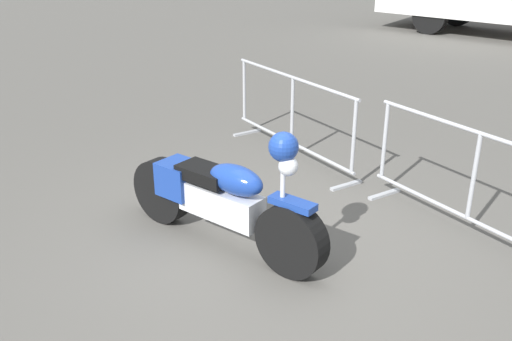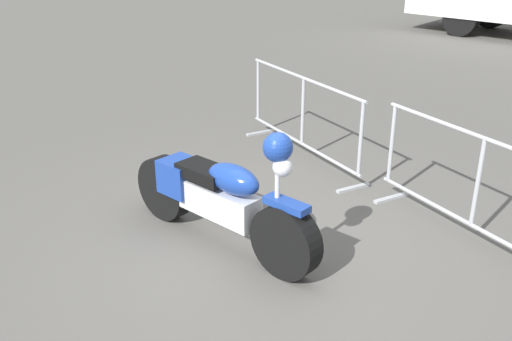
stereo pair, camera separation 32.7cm
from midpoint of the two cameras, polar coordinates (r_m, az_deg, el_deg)
The scene contains 4 objects.
ground_plane at distance 5.27m, azimuth 3.20°, elevation -8.29°, with size 120.00×120.00×0.00m, color #54514C.
motorcycle at distance 5.20m, azimuth -1.89°, elevation -2.68°, with size 2.21×0.73×1.26m.
crowd_barrier_near at distance 7.20m, azimuth 5.99°, elevation 5.34°, with size 2.40×0.61×1.07m.
crowd_barrier_far at distance 5.59m, azimuth 22.78°, elevation -1.82°, with size 2.40×0.61×1.07m.
Camera 2 is at (3.69, -2.57, 2.75)m, focal length 40.00 mm.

